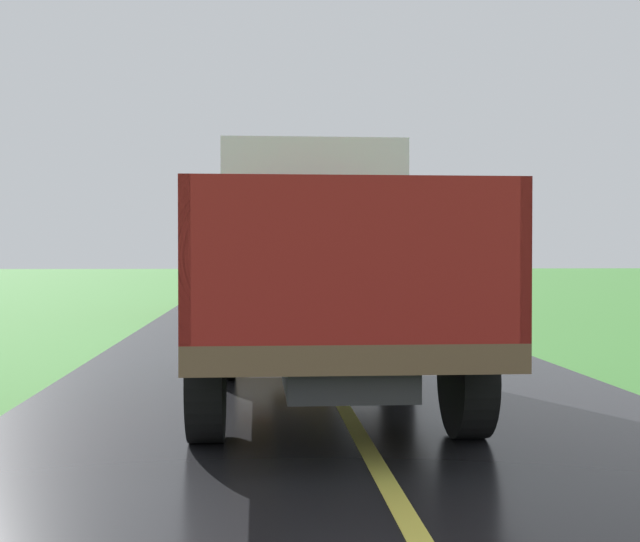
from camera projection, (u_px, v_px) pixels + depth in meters
banana_truck_near at (317, 265)px, 9.08m from camera, size 2.38×5.82×2.80m
banana_truck_far at (280, 259)px, 22.18m from camera, size 2.38×5.81×2.80m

